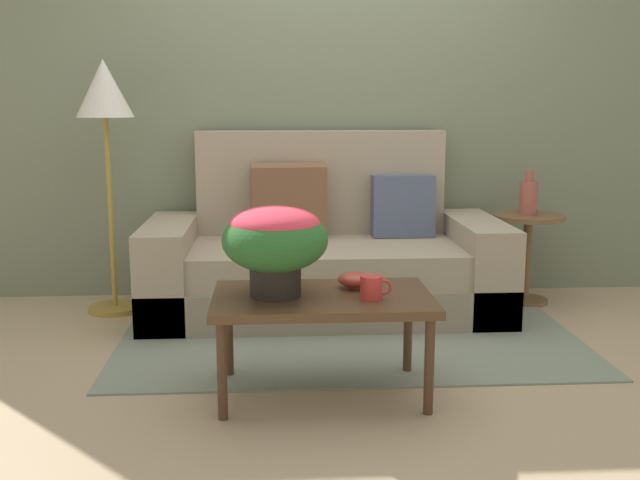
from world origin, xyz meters
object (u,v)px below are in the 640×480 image
Objects in this scene: coffee_mug at (371,287)px; floor_lamp at (105,109)px; snack_bowl at (354,280)px; table_vase at (528,197)px; coffee_table at (323,305)px; couch at (324,260)px; side_table at (527,242)px; potted_plant at (275,239)px.

floor_lamp is at bearing 132.82° from coffee_mug.
table_vase reaches higher than snack_bowl.
coffee_table is 0.62× the size of floor_lamp.
side_table is (1.28, 0.09, 0.08)m from couch.
couch is at bearing 85.62° from coffee_table.
side_table reaches higher than coffee_mug.
potted_plant is (-0.30, -1.33, 0.38)m from couch.
floor_lamp is 1.98m from snack_bowl.
side_table is at bearing 45.75° from coffee_table.
snack_bowl is at bearing -133.15° from table_vase.
coffee_table is 0.35m from potted_plant.
snack_bowl is at bearing 17.67° from potted_plant.
table_vase is (-0.01, -0.00, 0.29)m from side_table.
potted_plant is 0.42m from snack_bowl.
coffee_mug is at bearing -128.32° from side_table.
floor_lamp reaches higher than coffee_mug.
floor_lamp reaches higher than side_table.
potted_plant is at bearing -137.94° from table_vase.
side_table is at bearing 4.17° from couch.
floor_lamp is 2.14m from coffee_mug.
couch is 4.73× the size of potted_plant.
side_table is (1.38, 1.42, -0.01)m from coffee_table.
coffee_table is 1.98m from side_table.
coffee_table is 0.20m from snack_bowl.
side_table reaches higher than snack_bowl.
coffee_mug is (1.37, -1.48, -0.72)m from floor_lamp.
couch is 1.56m from floor_lamp.
table_vase reaches higher than coffee_table.
side_table is at bearing 25.65° from table_vase.
floor_lamp reaches higher than coffee_table.
snack_bowl is (0.15, 0.11, 0.08)m from coffee_table.
table_vase is at bearing 45.86° from coffee_table.
couch is 3.74× the size of side_table.
couch is 1.33m from coffee_table.
side_table is 1.81m from snack_bowl.
floor_lamp reaches higher than table_vase.
coffee_mug is 0.96× the size of snack_bowl.
couch is at bearing 77.24° from potted_plant.
side_table is 0.38× the size of floor_lamp.
potted_plant is at bearing 168.91° from coffee_mug.
couch reaches higher than coffee_table.
floor_lamp is at bearing 124.81° from potted_plant.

